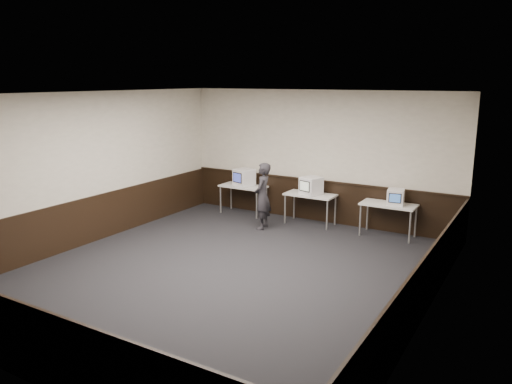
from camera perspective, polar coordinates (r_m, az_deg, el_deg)
floor at (r=9.24m, az=-3.33°, el=-9.11°), size 8.00×8.00×0.00m
ceiling at (r=8.58m, az=-3.62°, el=11.13°), size 8.00×8.00×0.00m
back_wall at (r=12.24m, az=7.10°, el=4.03°), size 7.00×0.00×7.00m
front_wall at (r=6.02m, az=-25.45°, el=-6.36°), size 7.00×0.00×7.00m
left_wall at (r=11.09m, az=-18.64°, el=2.54°), size 0.00×8.00×8.00m
right_wall at (r=7.45m, az=19.46°, el=-2.31°), size 0.00×8.00×8.00m
wainscot_back at (r=12.43m, az=6.93°, el=-1.00°), size 6.98×0.04×1.00m
wainscot_front at (r=6.45m, az=-24.33°, el=-15.60°), size 6.98×0.04×1.00m
wainscot_left at (r=11.31m, az=-18.18°, el=-2.95°), size 0.04×7.98×1.00m
wainscot_right at (r=7.80m, az=18.71°, el=-10.12°), size 0.04×7.98×1.00m
wainscot_rail at (r=12.30m, az=6.95°, el=1.33°), size 6.98×0.06×0.04m
desk_left at (r=12.93m, az=-1.46°, el=0.44°), size 1.20×0.60×0.75m
desk_center at (r=12.05m, az=6.22°, el=-0.55°), size 1.20×0.60×0.75m
desk_right at (r=11.43m, az=14.91°, el=-1.66°), size 1.20×0.60×0.75m
emac_left at (r=12.87m, az=-1.38°, el=1.69°), size 0.55×0.56×0.43m
emac_center at (r=11.94m, az=6.31°, el=0.72°), size 0.54×0.56×0.42m
emac_right at (r=11.30m, az=15.67°, el=-0.57°), size 0.41×0.43×0.35m
person at (r=11.61m, az=0.76°, el=-0.47°), size 0.49×0.64×1.56m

